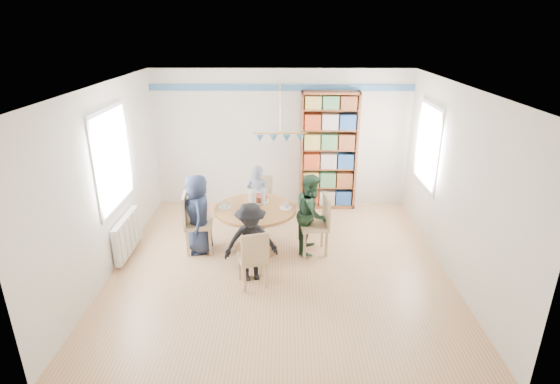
{
  "coord_description": "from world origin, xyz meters",
  "views": [
    {
      "loc": [
        0.08,
        -5.86,
        3.47
      ],
      "look_at": [
        0.0,
        0.4,
        1.05
      ],
      "focal_mm": 28.0,
      "sensor_mm": 36.0,
      "label": 1
    }
  ],
  "objects_px": {
    "dining_table": "(256,219)",
    "person_left": "(198,214)",
    "person_right": "(312,213)",
    "person_near": "(251,242)",
    "chair_left": "(193,220)",
    "chair_right": "(319,222)",
    "radiator": "(127,235)",
    "chair_near": "(254,257)",
    "bookshelf": "(328,152)",
    "person_far": "(258,197)",
    "chair_far": "(260,198)"
  },
  "relations": [
    {
      "from": "chair_right",
      "to": "person_near",
      "type": "xyz_separation_m",
      "value": [
        -1.02,
        -0.82,
        0.06
      ]
    },
    {
      "from": "chair_near",
      "to": "person_far",
      "type": "bearing_deg",
      "value": 91.63
    },
    {
      "from": "chair_far",
      "to": "person_near",
      "type": "xyz_separation_m",
      "value": [
        -0.03,
        -1.92,
        0.09
      ]
    },
    {
      "from": "person_far",
      "to": "chair_right",
      "type": "bearing_deg",
      "value": 157.05
    },
    {
      "from": "chair_right",
      "to": "person_left",
      "type": "xyz_separation_m",
      "value": [
        -1.92,
        0.02,
        0.12
      ]
    },
    {
      "from": "chair_left",
      "to": "chair_right",
      "type": "bearing_deg",
      "value": -0.43
    },
    {
      "from": "person_right",
      "to": "radiator",
      "type": "bearing_deg",
      "value": 104.56
    },
    {
      "from": "person_right",
      "to": "chair_right",
      "type": "bearing_deg",
      "value": -111.48
    },
    {
      "from": "chair_far",
      "to": "person_left",
      "type": "xyz_separation_m",
      "value": [
        -0.93,
        -1.08,
        0.15
      ]
    },
    {
      "from": "chair_far",
      "to": "chair_right",
      "type": "bearing_deg",
      "value": -47.78
    },
    {
      "from": "person_left",
      "to": "bookshelf",
      "type": "distance_m",
      "value": 2.96
    },
    {
      "from": "chair_left",
      "to": "chair_right",
      "type": "distance_m",
      "value": 2.01
    },
    {
      "from": "person_right",
      "to": "bookshelf",
      "type": "xyz_separation_m",
      "value": [
        0.42,
        1.83,
        0.49
      ]
    },
    {
      "from": "radiator",
      "to": "person_near",
      "type": "bearing_deg",
      "value": -18.81
    },
    {
      "from": "radiator",
      "to": "person_right",
      "type": "bearing_deg",
      "value": 4.08
    },
    {
      "from": "person_far",
      "to": "bookshelf",
      "type": "xyz_separation_m",
      "value": [
        1.32,
        1.01,
        0.54
      ]
    },
    {
      "from": "radiator",
      "to": "chair_near",
      "type": "height_order",
      "value": "chair_near"
    },
    {
      "from": "radiator",
      "to": "dining_table",
      "type": "bearing_deg",
      "value": 4.94
    },
    {
      "from": "chair_far",
      "to": "person_right",
      "type": "xyz_separation_m",
      "value": [
        0.88,
        -1.02,
        0.15
      ]
    },
    {
      "from": "radiator",
      "to": "bookshelf",
      "type": "distance_m",
      "value": 3.99
    },
    {
      "from": "chair_near",
      "to": "person_far",
      "type": "relative_size",
      "value": 0.74
    },
    {
      "from": "chair_near",
      "to": "person_near",
      "type": "distance_m",
      "value": 0.24
    },
    {
      "from": "dining_table",
      "to": "chair_near",
      "type": "bearing_deg",
      "value": -87.72
    },
    {
      "from": "chair_right",
      "to": "dining_table",
      "type": "bearing_deg",
      "value": 177.67
    },
    {
      "from": "chair_left",
      "to": "person_near",
      "type": "height_order",
      "value": "person_near"
    },
    {
      "from": "bookshelf",
      "to": "chair_right",
      "type": "bearing_deg",
      "value": -98.87
    },
    {
      "from": "chair_left",
      "to": "chair_near",
      "type": "xyz_separation_m",
      "value": [
        1.04,
        -1.04,
        -0.06
      ]
    },
    {
      "from": "person_near",
      "to": "person_left",
      "type": "bearing_deg",
      "value": 125.39
    },
    {
      "from": "chair_left",
      "to": "chair_far",
      "type": "distance_m",
      "value": 1.48
    },
    {
      "from": "chair_right",
      "to": "person_far",
      "type": "bearing_deg",
      "value": 138.76
    },
    {
      "from": "chair_near",
      "to": "person_right",
      "type": "distance_m",
      "value": 1.4
    },
    {
      "from": "chair_left",
      "to": "chair_near",
      "type": "distance_m",
      "value": 1.48
    },
    {
      "from": "dining_table",
      "to": "chair_near",
      "type": "distance_m",
      "value": 1.07
    },
    {
      "from": "radiator",
      "to": "person_left",
      "type": "relative_size",
      "value": 0.77
    },
    {
      "from": "chair_left",
      "to": "person_right",
      "type": "relative_size",
      "value": 0.76
    },
    {
      "from": "chair_near",
      "to": "person_left",
      "type": "distance_m",
      "value": 1.42
    },
    {
      "from": "chair_near",
      "to": "person_far",
      "type": "height_order",
      "value": "person_far"
    },
    {
      "from": "person_near",
      "to": "person_right",
      "type": "bearing_deg",
      "value": 33.08
    },
    {
      "from": "radiator",
      "to": "person_near",
      "type": "height_order",
      "value": "person_near"
    },
    {
      "from": "person_left",
      "to": "bookshelf",
      "type": "xyz_separation_m",
      "value": [
        2.22,
        1.89,
        0.48
      ]
    },
    {
      "from": "radiator",
      "to": "dining_table",
      "type": "height_order",
      "value": "dining_table"
    },
    {
      "from": "dining_table",
      "to": "person_near",
      "type": "distance_m",
      "value": 0.86
    },
    {
      "from": "person_near",
      "to": "bookshelf",
      "type": "relative_size",
      "value": 0.51
    },
    {
      "from": "person_right",
      "to": "person_near",
      "type": "xyz_separation_m",
      "value": [
        -0.9,
        -0.89,
        -0.06
      ]
    },
    {
      "from": "chair_right",
      "to": "chair_near",
      "type": "relative_size",
      "value": 1.11
    },
    {
      "from": "chair_right",
      "to": "bookshelf",
      "type": "distance_m",
      "value": 2.02
    },
    {
      "from": "chair_near",
      "to": "person_right",
      "type": "relative_size",
      "value": 0.67
    },
    {
      "from": "chair_right",
      "to": "chair_near",
      "type": "distance_m",
      "value": 1.42
    },
    {
      "from": "person_far",
      "to": "bookshelf",
      "type": "bearing_deg",
      "value": -124.33
    },
    {
      "from": "dining_table",
      "to": "person_left",
      "type": "bearing_deg",
      "value": -178.44
    }
  ]
}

